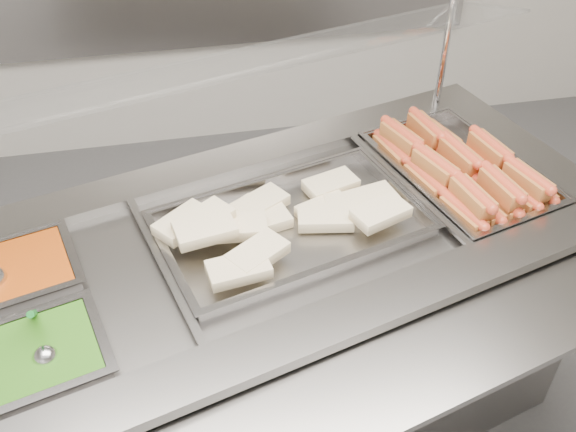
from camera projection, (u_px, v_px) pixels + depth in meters
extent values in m
cube|color=slate|center=(274.00, 340.00, 2.09)|extent=(2.02, 1.26, 0.91)
cube|color=gray|center=(337.00, 321.00, 1.53)|extent=(1.93, 0.66, 0.03)
cube|color=gray|center=(222.00, 164.00, 2.04)|extent=(1.93, 0.66, 0.03)
cube|color=gray|center=(523.00, 149.00, 2.10)|extent=(0.29, 0.61, 0.03)
cube|color=black|center=(272.00, 263.00, 1.86)|extent=(1.79, 1.03, 0.02)
cube|color=gray|center=(405.00, 185.00, 1.93)|extent=(0.18, 0.58, 0.01)
cube|color=gray|center=(163.00, 264.00, 1.67)|extent=(0.18, 0.58, 0.01)
cube|color=gray|center=(375.00, 385.00, 1.44)|extent=(1.88, 0.76, 0.02)
cylinder|color=silver|center=(446.00, 44.00, 2.14)|extent=(0.03, 0.03, 0.46)
cube|color=silver|center=(233.00, 64.00, 1.67)|extent=(1.74, 0.76, 0.09)
cube|color=#A83509|center=(14.00, 281.00, 1.67)|extent=(0.34, 0.30, 0.09)
cube|color=#225F0F|center=(34.00, 366.00, 1.47)|extent=(0.34, 0.30, 0.09)
cube|color=#AC5724|center=(463.00, 216.00, 1.84)|extent=(0.10, 0.17, 0.05)
cylinder|color=#B0471F|center=(464.00, 210.00, 1.83)|extent=(0.08, 0.17, 0.03)
cube|color=#AC5724|center=(425.00, 183.00, 1.97)|extent=(0.10, 0.17, 0.05)
cylinder|color=#B0471F|center=(426.00, 176.00, 1.96)|extent=(0.08, 0.17, 0.03)
cube|color=#AC5724|center=(391.00, 152.00, 2.09)|extent=(0.09, 0.17, 0.05)
cylinder|color=#B0471F|center=(392.00, 147.00, 2.08)|extent=(0.07, 0.18, 0.03)
cube|color=#AC5724|center=(480.00, 210.00, 1.87)|extent=(0.09, 0.17, 0.05)
cylinder|color=#B0471F|center=(482.00, 204.00, 1.85)|extent=(0.08, 0.18, 0.03)
cube|color=#AC5724|center=(442.00, 177.00, 1.99)|extent=(0.09, 0.17, 0.05)
cylinder|color=#B0471F|center=(443.00, 171.00, 1.98)|extent=(0.07, 0.18, 0.03)
cube|color=#AC5724|center=(408.00, 148.00, 2.12)|extent=(0.10, 0.17, 0.05)
cylinder|color=#B0471F|center=(409.00, 142.00, 2.10)|extent=(0.08, 0.17, 0.03)
cube|color=#AC5724|center=(498.00, 204.00, 1.89)|extent=(0.09, 0.17, 0.05)
cylinder|color=#B0471F|center=(500.00, 198.00, 1.87)|extent=(0.07, 0.18, 0.03)
cube|color=#AC5724|center=(459.00, 171.00, 2.01)|extent=(0.10, 0.17, 0.05)
cylinder|color=#B0471F|center=(460.00, 165.00, 2.00)|extent=(0.08, 0.17, 0.03)
cube|color=#AC5724|center=(424.00, 143.00, 2.14)|extent=(0.09, 0.17, 0.05)
cylinder|color=#B0471F|center=(425.00, 137.00, 2.13)|extent=(0.07, 0.18, 0.03)
cube|color=#AC5724|center=(515.00, 197.00, 1.91)|extent=(0.10, 0.17, 0.05)
cylinder|color=#B0471F|center=(517.00, 191.00, 1.90)|extent=(0.08, 0.17, 0.03)
cube|color=#AC5724|center=(475.00, 166.00, 2.04)|extent=(0.09, 0.17, 0.05)
cylinder|color=#B0471F|center=(477.00, 160.00, 2.02)|extent=(0.07, 0.18, 0.03)
cube|color=#AC5724|center=(440.00, 138.00, 2.16)|extent=(0.10, 0.17, 0.05)
cylinder|color=#B0471F|center=(441.00, 132.00, 2.15)|extent=(0.08, 0.17, 0.03)
cube|color=#AC5724|center=(532.00, 192.00, 1.93)|extent=(0.09, 0.17, 0.05)
cylinder|color=#B0471F|center=(534.00, 185.00, 1.92)|extent=(0.08, 0.18, 0.03)
cube|color=#AC5724|center=(491.00, 161.00, 2.06)|extent=(0.10, 0.17, 0.05)
cylinder|color=#B0471F|center=(493.00, 155.00, 2.05)|extent=(0.08, 0.17, 0.03)
cube|color=#AC5724|center=(472.00, 198.00, 1.82)|extent=(0.08, 0.16, 0.05)
cylinder|color=#B0471F|center=(474.00, 191.00, 1.81)|extent=(0.07, 0.18, 0.03)
cube|color=#AC5724|center=(435.00, 167.00, 1.94)|extent=(0.10, 0.17, 0.05)
cylinder|color=#B0471F|center=(436.00, 161.00, 1.93)|extent=(0.09, 0.17, 0.03)
cube|color=#AC5724|center=(401.00, 138.00, 2.06)|extent=(0.10, 0.17, 0.05)
cylinder|color=#B0471F|center=(402.00, 132.00, 2.05)|extent=(0.09, 0.17, 0.03)
cube|color=#AC5724|center=(501.00, 188.00, 1.86)|extent=(0.08, 0.16, 0.05)
cylinder|color=#B0471F|center=(503.00, 182.00, 1.84)|extent=(0.06, 0.18, 0.03)
cube|color=#AC5724|center=(460.00, 156.00, 1.98)|extent=(0.09, 0.17, 0.05)
cylinder|color=#B0471F|center=(461.00, 150.00, 1.97)|extent=(0.07, 0.18, 0.03)
cube|color=#AC5724|center=(426.00, 130.00, 2.10)|extent=(0.09, 0.16, 0.05)
cylinder|color=#B0471F|center=(427.00, 124.00, 2.09)|extent=(0.07, 0.18, 0.03)
cube|color=#AC5724|center=(527.00, 181.00, 1.88)|extent=(0.10, 0.17, 0.05)
cylinder|color=#B0471F|center=(529.00, 175.00, 1.87)|extent=(0.08, 0.17, 0.03)
cube|color=#AC5724|center=(490.00, 149.00, 2.01)|extent=(0.09, 0.17, 0.05)
cylinder|color=#B0471F|center=(491.00, 143.00, 2.00)|extent=(0.07, 0.18, 0.03)
cube|color=beige|center=(352.00, 205.00, 1.86)|extent=(0.16, 0.10, 0.03)
cube|color=beige|center=(331.00, 185.00, 1.94)|extent=(0.18, 0.13, 0.03)
cube|color=beige|center=(262.00, 221.00, 1.82)|extent=(0.17, 0.12, 0.03)
cube|color=beige|center=(369.00, 199.00, 1.89)|extent=(0.17, 0.12, 0.03)
cube|color=beige|center=(261.00, 204.00, 1.87)|extent=(0.18, 0.16, 0.03)
cube|color=beige|center=(239.00, 216.00, 1.82)|extent=(0.18, 0.16, 0.03)
cube|color=beige|center=(325.00, 210.00, 1.86)|extent=(0.18, 0.14, 0.03)
cube|color=beige|center=(325.00, 218.00, 1.82)|extent=(0.17, 0.11, 0.03)
cube|color=beige|center=(183.00, 223.00, 1.75)|extent=(0.18, 0.17, 0.03)
cube|color=beige|center=(209.00, 226.00, 1.75)|extent=(0.16, 0.10, 0.03)
cube|color=beige|center=(381.00, 213.00, 1.78)|extent=(0.18, 0.14, 0.03)
cube|color=beige|center=(238.00, 227.00, 1.75)|extent=(0.16, 0.10, 0.03)
cube|color=beige|center=(239.00, 269.00, 1.62)|extent=(0.17, 0.11, 0.03)
cube|color=beige|center=(258.00, 254.00, 1.66)|extent=(0.18, 0.16, 0.03)
cube|color=beige|center=(205.00, 231.00, 1.68)|extent=(0.17, 0.12, 0.03)
cube|color=beige|center=(204.00, 220.00, 1.72)|extent=(0.18, 0.16, 0.03)
sphere|color=#B9BABF|center=(46.00, 358.00, 1.44)|extent=(0.06, 0.06, 0.06)
cylinder|color=#157A28|center=(32.00, 314.00, 1.45)|extent=(0.05, 0.13, 0.13)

